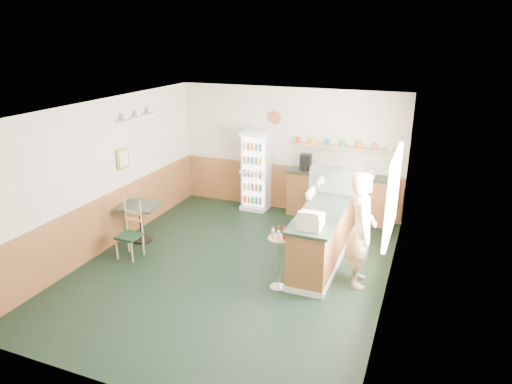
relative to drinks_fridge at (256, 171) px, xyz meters
The scene contains 13 objects.
ground 2.95m from the drinks_fridge, 76.53° to the right, with size 6.00×6.00×0.00m, color black.
room_envelope 2.15m from the drinks_fridge, 77.93° to the right, with size 5.04×6.02×2.72m.
service_counter 2.64m from the drinks_fridge, 39.68° to the right, with size 0.68×3.01×1.01m.
back_counter 1.88m from the drinks_fridge, ahead, with size 2.24×0.42×1.69m.
drinks_fridge is the anchor object (origin of this frame).
display_case 2.34m from the drinks_fridge, 29.75° to the right, with size 0.89×0.46×0.50m.
cash_register 3.48m from the drinks_fridge, 54.75° to the right, with size 0.35×0.37×0.20m, color beige.
shopkeeper 3.65m from the drinks_fridge, 42.12° to the right, with size 0.61×0.44×1.84m, color tan.
condiment_stand 3.45m from the drinks_fridge, 62.75° to the right, with size 0.32×0.32×1.01m.
newspaper_rack 2.24m from the drinks_fridge, 42.19° to the right, with size 0.09×0.45×0.90m.
cafe_table 2.80m from the drinks_fridge, 120.17° to the right, with size 0.79×0.79×0.73m.
cafe_chair 3.21m from the drinks_fridge, 111.96° to the right, with size 0.38×0.38×1.02m.
dog_doorstop 2.40m from the drinks_fridge, 50.41° to the right, with size 0.22×0.29×0.27m.
Camera 1 is at (2.90, -6.25, 3.80)m, focal length 32.00 mm.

